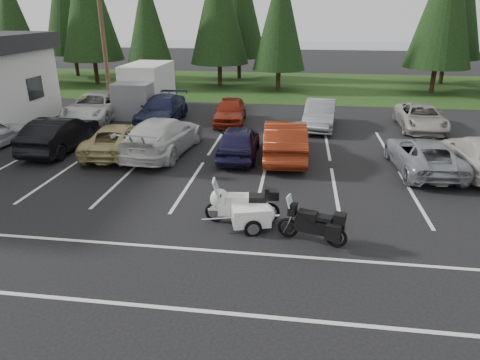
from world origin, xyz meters
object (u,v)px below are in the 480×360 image
car_near_5 (285,139)px  car_near_6 (423,155)px  car_near_7 (479,155)px  car_far_3 (320,114)px  car_near_2 (120,139)px  car_far_4 (421,117)px  car_far_2 (230,111)px  touring_motorcycle (242,201)px  car_far_1 (162,110)px  adventure_motorcycle (312,221)px  car_far_0 (96,106)px  utility_pole (103,35)px  car_near_3 (163,136)px  car_near_4 (239,141)px  cargo_trailer (251,218)px  box_truck (143,89)px  car_near_1 (60,134)px

car_near_5 → car_near_6: bearing=167.6°
car_near_6 → car_near_7: bearing=-178.8°
car_near_5 → car_far_3: size_ratio=1.12×
car_near_2 → car_far_4: (14.52, 6.21, -0.02)m
car_far_2 → car_near_6: bearing=-40.8°
car_near_5 → car_far_4: 9.19m
car_far_3 → touring_motorcycle: bearing=-97.5°
car_near_7 → car_far_1: (-14.99, 6.08, 0.02)m
adventure_motorcycle → car_near_2: bearing=156.9°
car_near_7 → car_far_0: bearing=-17.5°
utility_pole → car_near_3: bearing=-52.3°
car_near_5 → car_near_7: car_near_5 is taller
car_near_3 → car_near_5: (5.45, 0.13, 0.02)m
car_near_7 → car_near_5: bearing=-4.6°
car_near_4 → car_far_3: size_ratio=0.93×
car_far_0 → cargo_trailer: bearing=-52.2°
car_near_3 → car_far_1: bearing=-66.5°
car_near_5 → touring_motorcycle: (-1.03, -6.35, -0.13)m
car_far_1 → adventure_motorcycle: size_ratio=2.36×
car_near_6 → car_far_1: (-12.82, 6.24, 0.08)m
car_near_2 → car_far_0: (-3.94, 5.98, 0.09)m
car_near_4 → car_near_7: car_near_7 is taller
box_truck → car_near_5: box_truck is taller
adventure_motorcycle → box_truck: bearing=140.3°
car_near_2 → car_near_6: bearing=173.9°
car_near_7 → car_far_2: 12.84m
car_near_1 → car_near_2: (2.88, -0.06, -0.10)m
car_far_1 → car_near_2: bearing=-91.9°
car_near_5 → car_far_0: (-11.34, 5.58, -0.06)m
car_far_1 → car_far_0: bearing=176.3°
utility_pole → box_truck: utility_pole is taller
utility_pole → touring_motorcycle: utility_pole is taller
car_near_4 → cargo_trailer: car_near_4 is taller
car_far_2 → adventure_motorcycle: car_far_2 is taller
utility_pole → touring_motorcycle: size_ratio=3.55×
car_near_2 → car_near_3: car_near_3 is taller
car_far_2 → car_far_0: bearing=177.0°
adventure_motorcycle → car_far_4: bearing=81.4°
car_near_2 → box_truck: bearing=-81.6°
utility_pole → car_near_4: bearing=-39.3°
car_far_2 → touring_motorcycle: (2.31, -12.09, -0.02)m
car_near_5 → car_far_1: car_near_5 is taller
car_far_2 → cargo_trailer: bearing=-82.3°
utility_pole → car_far_0: size_ratio=1.62×
car_near_2 → touring_motorcycle: 8.73m
car_far_3 → touring_motorcycle: car_far_3 is taller
car_near_5 → car_near_7: 7.78m
car_far_3 → car_near_1: bearing=-148.7°
car_far_3 → adventure_motorcycle: car_far_3 is taller
car_near_6 → adventure_motorcycle: bearing=52.0°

